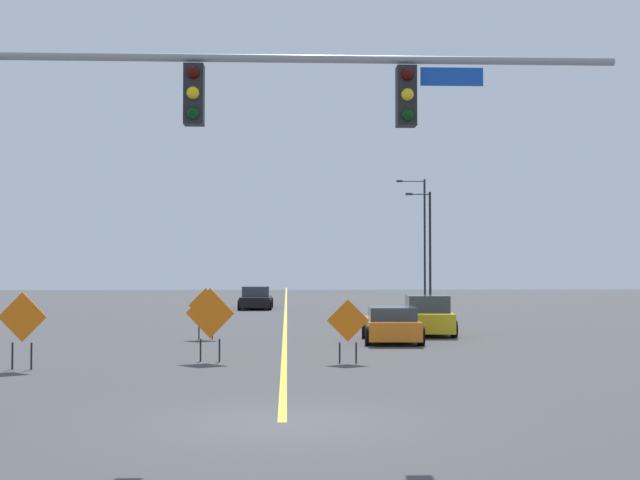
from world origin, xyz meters
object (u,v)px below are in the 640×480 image
at_px(traffic_signal_assembly, 82,118).
at_px(construction_sign_median_near, 348,323).
at_px(construction_sign_left_lane, 22,321).
at_px(construction_sign_left_shoulder, 210,316).
at_px(street_lamp_near_right, 428,243).
at_px(car_black_mid, 256,298).
at_px(street_lamp_far_left, 423,234).
at_px(car_orange_passing, 392,325).
at_px(car_yellow_near, 427,317).
at_px(construction_sign_median_far, 206,308).

height_order(traffic_signal_assembly, construction_sign_median_near, traffic_signal_assembly).
bearing_deg(construction_sign_left_lane, construction_sign_left_shoulder, 19.34).
distance_m(street_lamp_near_right, car_black_mid, 12.34).
distance_m(construction_sign_left_lane, car_black_mid, 31.01).
relative_size(street_lamp_far_left, construction_sign_median_near, 5.33).
bearing_deg(car_orange_passing, car_yellow_near, 60.07).
xyz_separation_m(construction_sign_left_shoulder, construction_sign_median_far, (-0.82, 7.25, -0.12)).
bearing_deg(construction_sign_median_near, construction_sign_left_lane, -171.69).
bearing_deg(construction_sign_median_near, car_yellow_near, 68.04).
distance_m(traffic_signal_assembly, street_lamp_near_right, 43.39).
distance_m(construction_sign_median_far, construction_sign_median_near, 8.96).
xyz_separation_m(construction_sign_left_shoulder, car_black_mid, (0.22, 28.96, -0.63)).
height_order(construction_sign_median_far, construction_sign_left_lane, construction_sign_left_lane).
bearing_deg(construction_sign_median_far, car_yellow_near, 11.36).
xyz_separation_m(street_lamp_near_right, street_lamp_far_left, (0.97, 8.26, 0.92)).
relative_size(traffic_signal_assembly, construction_sign_left_shoulder, 7.20).
distance_m(traffic_signal_assembly, car_yellow_near, 20.81).
height_order(street_lamp_far_left, car_black_mid, street_lamp_far_left).
bearing_deg(car_yellow_near, traffic_signal_assembly, -116.20).
bearing_deg(car_black_mid, traffic_signal_assembly, -92.36).
xyz_separation_m(construction_sign_median_far, construction_sign_median_near, (4.67, -7.65, -0.07)).
relative_size(street_lamp_near_right, street_lamp_far_left, 0.82).
distance_m(street_lamp_far_left, car_black_mid, 17.41).
bearing_deg(construction_sign_left_shoulder, car_orange_passing, 45.14).
bearing_deg(construction_sign_median_near, construction_sign_left_shoulder, 174.07).
relative_size(construction_sign_left_shoulder, construction_sign_left_lane, 1.03).
bearing_deg(construction_sign_left_lane, street_lamp_near_right, 64.23).
bearing_deg(construction_sign_left_lane, car_yellow_near, 40.69).
bearing_deg(construction_sign_left_lane, construction_sign_median_near, 8.31).
relative_size(construction_sign_left_shoulder, car_black_mid, 0.45).
bearing_deg(street_lamp_near_right, traffic_signal_assembly, -107.37).
bearing_deg(construction_sign_left_shoulder, street_lamp_far_left, 72.70).
xyz_separation_m(construction_sign_median_near, car_black_mid, (-3.63, 29.36, -0.44)).
distance_m(street_lamp_near_right, construction_sign_median_near, 33.57).
xyz_separation_m(construction_sign_left_lane, car_yellow_near, (12.32, 10.59, -0.57)).
relative_size(traffic_signal_assembly, construction_sign_left_lane, 7.41).
distance_m(traffic_signal_assembly, car_orange_passing, 17.43).
relative_size(traffic_signal_assembly, street_lamp_near_right, 1.94).
bearing_deg(street_lamp_far_left, car_yellow_near, -98.96).
distance_m(traffic_signal_assembly, construction_sign_median_far, 17.03).
height_order(street_lamp_far_left, construction_sign_left_lane, street_lamp_far_left).
xyz_separation_m(street_lamp_far_left, construction_sign_left_shoulder, (-12.58, -40.37, -3.86)).
relative_size(construction_sign_left_shoulder, construction_sign_median_far, 1.10).
bearing_deg(street_lamp_near_right, car_orange_passing, -102.35).
height_order(car_yellow_near, car_orange_passing, car_yellow_near).
relative_size(construction_sign_median_near, car_black_mid, 0.38).
xyz_separation_m(traffic_signal_assembly, car_yellow_near, (8.97, 18.23, -4.52)).
xyz_separation_m(street_lamp_near_right, car_orange_passing, (-5.74, -26.23, -3.62)).
height_order(street_lamp_far_left, construction_sign_left_shoulder, street_lamp_far_left).
distance_m(construction_sign_median_far, construction_sign_left_lane, 9.70).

